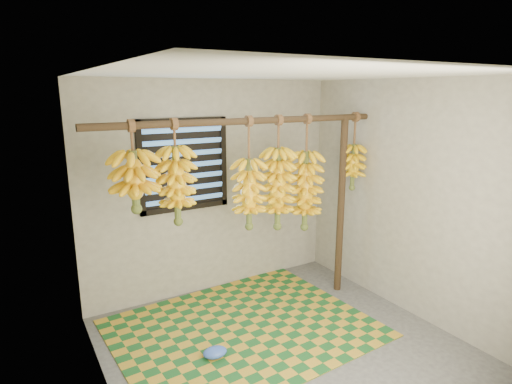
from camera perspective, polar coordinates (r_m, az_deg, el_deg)
floor at (r=4.12m, az=4.15°, el=-20.25°), size 3.00×3.00×0.01m
ceiling at (r=3.44m, az=4.84°, el=15.47°), size 3.00×3.00×0.01m
wall_back at (r=4.87m, az=-5.73°, el=0.50°), size 3.00×0.01×2.40m
wall_left at (r=3.04m, az=-19.71°, el=-8.12°), size 0.01×3.00×2.40m
wall_right at (r=4.61m, az=20.01°, el=-0.98°), size 0.01×3.00×2.40m
window at (r=4.65m, az=-9.58°, el=3.55°), size 1.00×0.04×1.00m
hanging_pole at (r=4.04m, az=-1.10°, el=9.43°), size 3.00×0.06×0.06m
support_post at (r=4.91m, az=11.26°, el=-2.00°), size 0.08×0.08×2.00m
woven_mat at (r=4.40m, az=-1.67°, el=-17.68°), size 2.50×2.04×0.01m
plastic_bag at (r=3.99m, az=-5.49°, el=-20.51°), size 0.23×0.17×0.09m
banana_bunch_a at (r=3.70m, az=-15.87°, el=1.38°), size 0.39×0.39×0.77m
banana_bunch_b at (r=3.82m, az=-10.53°, el=0.85°), size 0.33×0.33×0.94m
banana_bunch_c at (r=4.15m, az=-0.94°, el=-0.25°), size 0.31×0.31×1.10m
banana_bunch_d at (r=4.32m, az=2.92°, el=0.44°), size 0.33×0.33×1.15m
banana_bunch_e at (r=4.53m, az=6.60°, el=0.17°), size 0.35×0.35×1.22m
banana_bunch_f at (r=4.91m, az=12.80°, el=3.30°), size 0.28×0.28×0.86m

